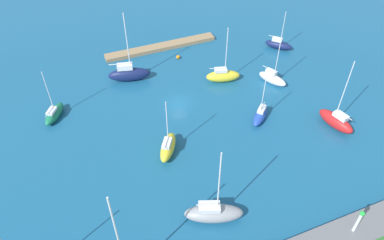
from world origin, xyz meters
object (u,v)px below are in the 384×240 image
(sailboat_red_lone_south, at_px, (336,121))
(harbor_beacon, at_px, (359,220))
(pier_dock, at_px, (161,47))
(sailboat_blue_along_channel, at_px, (260,115))
(sailboat_navy_far_south, at_px, (278,44))
(mooring_buoy_orange, at_px, (178,57))
(sailboat_gray_by_breakwater, at_px, (214,213))
(sailboat_yellow_inner_mooring, at_px, (223,76))
(sailboat_yellow_mid_basin, at_px, (168,147))
(sailboat_navy_center_basin, at_px, (129,74))
(sailboat_white_east_end, at_px, (272,78))
(sailboat_green_near_pier, at_px, (54,113))

(sailboat_red_lone_south, bearing_deg, harbor_beacon, 133.84)
(pier_dock, relative_size, sailboat_blue_along_channel, 2.65)
(harbor_beacon, xyz_separation_m, sailboat_navy_far_south, (-14.61, -39.30, -2.64))
(sailboat_blue_along_channel, height_order, mooring_buoy_orange, sailboat_blue_along_channel)
(sailboat_gray_by_breakwater, height_order, mooring_buoy_orange, sailboat_gray_by_breakwater)
(sailboat_yellow_inner_mooring, bearing_deg, harbor_beacon, -73.02)
(harbor_beacon, bearing_deg, sailboat_yellow_mid_basin, -53.59)
(harbor_beacon, xyz_separation_m, mooring_buoy_orange, (5.39, -43.41, -3.19))
(pier_dock, xyz_separation_m, harbor_beacon, (-7.26, 48.17, 3.19))
(sailboat_navy_center_basin, bearing_deg, sailboat_navy_far_south, 12.12)
(sailboat_navy_center_basin, height_order, sailboat_gray_by_breakwater, sailboat_navy_center_basin)
(sailboat_blue_along_channel, relative_size, sailboat_yellow_mid_basin, 0.93)
(sailboat_yellow_inner_mooring, relative_size, sailboat_white_east_end, 1.05)
(sailboat_yellow_mid_basin, bearing_deg, sailboat_white_east_end, -36.22)
(sailboat_gray_by_breakwater, bearing_deg, mooring_buoy_orange, 96.87)
(mooring_buoy_orange, bearing_deg, sailboat_yellow_mid_basin, 66.11)
(pier_dock, relative_size, harbor_beacon, 6.08)
(pier_dock, distance_m, sailboat_yellow_inner_mooring, 16.12)
(sailboat_blue_along_channel, xyz_separation_m, sailboat_red_lone_south, (-9.90, 5.88, 0.37))
(sailboat_navy_center_basin, distance_m, sailboat_green_near_pier, 14.69)
(sailboat_navy_center_basin, relative_size, sailboat_red_lone_south, 1.10)
(sailboat_yellow_inner_mooring, distance_m, mooring_buoy_orange, 11.02)
(harbor_beacon, distance_m, sailboat_yellow_mid_basin, 26.02)
(sailboat_gray_by_breakwater, xyz_separation_m, mooring_buoy_orange, (-8.52, -35.00, -0.78))
(pier_dock, xyz_separation_m, sailboat_green_near_pier, (22.38, 13.34, 0.48))
(pier_dock, height_order, sailboat_navy_center_basin, sailboat_navy_center_basin)
(sailboat_yellow_inner_mooring, bearing_deg, sailboat_blue_along_channel, -68.58)
(sailboat_navy_center_basin, bearing_deg, sailboat_green_near_pier, -145.29)
(harbor_beacon, bearing_deg, sailboat_navy_center_basin, -68.32)
(harbor_beacon, xyz_separation_m, sailboat_green_near_pier, (29.64, -34.84, -2.71))
(mooring_buoy_orange, bearing_deg, sailboat_white_east_end, 133.02)
(sailboat_green_near_pier, xyz_separation_m, mooring_buoy_orange, (-24.25, -8.57, -0.48))
(sailboat_red_lone_south, xyz_separation_m, sailboat_navy_far_south, (-4.17, -23.08, -0.31))
(sailboat_blue_along_channel, distance_m, sailboat_navy_far_south, 22.22)
(sailboat_yellow_inner_mooring, relative_size, sailboat_red_lone_south, 0.89)
(sailboat_gray_by_breakwater, bearing_deg, pier_dock, 101.06)
(sailboat_yellow_mid_basin, bearing_deg, sailboat_yellow_inner_mooring, -17.08)
(harbor_beacon, xyz_separation_m, sailboat_blue_along_channel, (-0.54, -22.10, -2.69))
(harbor_beacon, distance_m, sailboat_green_near_pier, 45.82)
(sailboat_green_near_pier, xyz_separation_m, sailboat_white_east_end, (-36.99, 5.08, 0.18))
(sailboat_navy_center_basin, distance_m, sailboat_yellow_mid_basin, 19.27)
(sailboat_blue_along_channel, height_order, sailboat_navy_far_south, sailboat_blue_along_channel)
(sailboat_gray_by_breakwater, height_order, sailboat_yellow_mid_basin, sailboat_gray_by_breakwater)
(sailboat_yellow_mid_basin, bearing_deg, sailboat_gray_by_breakwater, -140.88)
(sailboat_yellow_inner_mooring, distance_m, sailboat_green_near_pier, 29.13)
(pier_dock, bearing_deg, sailboat_blue_along_channel, 106.64)
(sailboat_blue_along_channel, relative_size, sailboat_navy_far_south, 1.07)
(mooring_buoy_orange, bearing_deg, harbor_beacon, 97.07)
(harbor_beacon, distance_m, sailboat_white_east_end, 30.76)
(harbor_beacon, relative_size, sailboat_yellow_mid_basin, 0.40)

